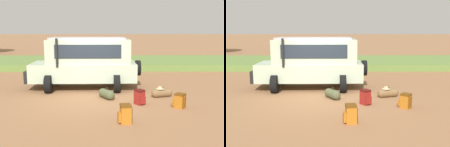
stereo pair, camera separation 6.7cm
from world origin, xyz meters
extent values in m
plane|color=#936642|center=(0.00, 0.00, 0.00)|extent=(320.00, 320.00, 0.00)
cube|color=olive|center=(0.00, 10.54, 0.22)|extent=(120.00, 7.00, 0.44)
cube|color=#B2C6A8|center=(-0.53, 2.13, 0.82)|extent=(4.93, 1.97, 0.84)
cube|color=#B2C6A8|center=(-0.28, 2.13, 1.79)|extent=(3.85, 1.84, 1.10)
cube|color=#232D38|center=(-1.80, 2.11, 1.74)|extent=(0.08, 1.56, 0.77)
cube|color=#232D38|center=(-0.27, 1.23, 1.84)|extent=(2.94, 0.08, 0.60)
cube|color=#232D38|center=(-0.29, 3.03, 1.84)|extent=(2.94, 0.08, 0.60)
cube|color=#B7B7B7|center=(-0.33, 2.13, 2.39)|extent=(3.45, 1.76, 0.10)
cube|color=black|center=(-3.10, 2.09, 0.65)|extent=(0.18, 1.62, 0.56)
cylinder|color=black|center=(-1.62, 1.14, 1.79)|extent=(0.10, 0.10, 1.25)
cylinder|color=black|center=(-2.04, 1.14, 0.40)|extent=(0.29, 0.80, 0.80)
cylinder|color=black|center=(-2.06, 3.08, 0.40)|extent=(0.29, 0.80, 0.80)
cylinder|color=black|center=(1.00, 1.18, 0.40)|extent=(0.29, 0.80, 0.80)
cylinder|color=black|center=(0.98, 3.12, 0.40)|extent=(0.29, 0.80, 0.80)
cylinder|color=black|center=(2.06, 2.16, 0.97)|extent=(0.23, 0.74, 0.74)
cube|color=#B26619|center=(3.20, -1.19, 0.23)|extent=(0.47, 0.47, 0.46)
cube|color=#B26619|center=(3.05, -1.06, 0.17)|extent=(0.23, 0.26, 0.25)
cube|color=#62380E|center=(3.20, -1.19, 0.49)|extent=(0.47, 0.47, 0.07)
cylinder|color=#62380E|center=(3.29, -1.36, 0.23)|extent=(0.04, 0.04, 0.39)
cylinder|color=#62380E|center=(3.39, -1.24, 0.23)|extent=(0.04, 0.04, 0.39)
cube|color=maroon|center=(1.80, -0.70, 0.25)|extent=(0.43, 0.43, 0.50)
cube|color=maroon|center=(1.91, -0.86, 0.19)|extent=(0.24, 0.20, 0.27)
cube|color=#4D100E|center=(1.80, -0.70, 0.53)|extent=(0.43, 0.43, 0.07)
cylinder|color=#4D100E|center=(1.76, -0.52, 0.25)|extent=(0.04, 0.04, 0.42)
cylinder|color=#4D100E|center=(1.64, -0.60, 0.25)|extent=(0.04, 0.04, 0.42)
cube|color=#B26619|center=(1.14, -2.70, 0.25)|extent=(0.34, 0.41, 0.51)
cube|color=#B26619|center=(0.95, -2.72, 0.19)|extent=(0.11, 0.29, 0.28)
cube|color=#62380E|center=(1.14, -2.70, 0.54)|extent=(0.35, 0.39, 0.07)
cylinder|color=#62380E|center=(1.32, -2.77, 0.25)|extent=(0.04, 0.04, 0.43)
cylinder|color=#62380E|center=(1.30, -2.60, 0.25)|extent=(0.04, 0.04, 0.43)
cylinder|color=brown|center=(2.88, 0.38, 0.17)|extent=(0.69, 0.50, 0.34)
sphere|color=brown|center=(2.58, 0.29, 0.17)|extent=(0.33, 0.33, 0.33)
sphere|color=brown|center=(3.17, 0.47, 0.17)|extent=(0.33, 0.33, 0.33)
torus|color=#493721|center=(2.88, 0.38, 0.36)|extent=(0.16, 0.07, 0.16)
cylinder|color=beige|center=(2.78, 0.35, 0.35)|extent=(0.34, 0.34, 0.02)
cylinder|color=beige|center=(2.78, 0.35, 0.40)|extent=(0.17, 0.17, 0.09)
cylinder|color=#4C5133|center=(0.55, 0.16, 0.19)|extent=(0.62, 0.68, 0.37)
sphere|color=#4C5133|center=(0.39, 0.40, 0.19)|extent=(0.36, 0.36, 0.36)
sphere|color=#4C5133|center=(0.70, -0.07, 0.19)|extent=(0.36, 0.36, 0.36)
torus|color=#2D301E|center=(0.55, 0.16, 0.39)|extent=(0.11, 0.15, 0.16)
camera|label=1|loc=(0.60, -10.28, 2.79)|focal=42.00mm
camera|label=2|loc=(0.67, -10.28, 2.79)|focal=42.00mm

